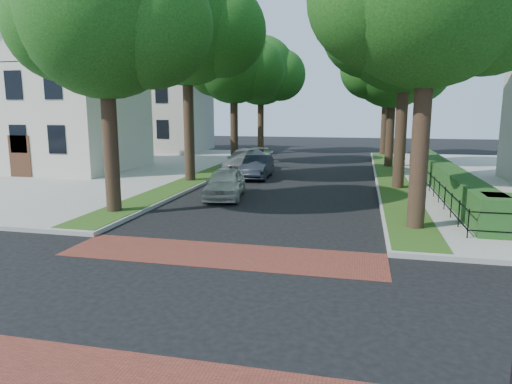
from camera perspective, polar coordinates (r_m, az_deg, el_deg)
ground at (r=10.03m, az=-9.90°, el=-13.29°), size 120.00×120.00×0.00m
sidewalk_nw at (r=36.14m, az=-26.98°, el=2.91°), size 30.00×30.00×0.15m
crosswalk_far at (r=12.84m, az=-4.30°, el=-7.82°), size 9.00×2.20×0.01m
grass_strip_ne at (r=27.86m, az=16.50°, el=1.92°), size 1.60×29.80×0.02m
grass_strip_nw at (r=29.25m, az=-5.13°, el=2.68°), size 1.60×29.80×0.02m
tree_right_mid at (r=24.10m, az=18.55°, el=19.29°), size 8.25×7.09×11.22m
tree_right_far at (r=32.85m, az=16.96°, el=14.91°), size 7.25×6.23×9.74m
tree_right_back at (r=41.84m, az=16.19°, el=14.34°), size 7.50×6.45×10.20m
tree_left_near at (r=18.41m, az=-17.85°, el=20.05°), size 7.50×6.45×10.20m
tree_left_mid at (r=25.74m, az=-8.27°, el=19.89°), size 8.00×6.88×11.48m
tree_left_far at (r=34.04m, az=-2.55°, el=15.51°), size 7.00×6.02×9.86m
tree_left_back at (r=42.79m, az=0.82°, el=14.82°), size 7.75×6.66×10.44m
hedge_main_road at (r=24.00m, az=22.60°, el=1.71°), size 1.00×18.00×1.20m
fence_main_road at (r=23.90m, az=20.68°, el=1.44°), size 0.06×18.00×0.90m
house_left_near at (r=32.68m, az=-23.33°, el=11.27°), size 10.00×9.00×10.14m
house_left_far at (r=44.77m, az=-12.53°, el=11.34°), size 10.00×9.00×10.14m
parked_car_front at (r=20.86m, az=-3.89°, el=1.12°), size 2.23×4.24×1.37m
parked_car_middle at (r=26.92m, az=0.14°, el=3.17°), size 1.61×4.15×1.35m
parked_car_rear at (r=29.37m, az=-1.36°, el=3.90°), size 2.33×5.23×1.49m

